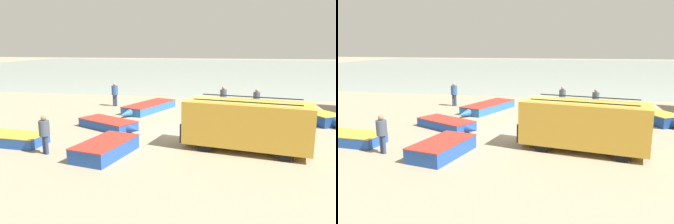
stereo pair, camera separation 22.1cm
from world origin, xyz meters
TOP-DOWN VIEW (x-y plane):
  - ground_plane at (0.00, 0.00)m, footprint 200.00×200.00m
  - sea_water at (0.00, 52.00)m, footprint 120.00×80.00m
  - parked_van at (2.65, -2.58)m, footprint 5.74×2.92m
  - fishing_rowboat_0 at (-3.73, 5.16)m, footprint 3.09×5.60m
  - fishing_rowboat_1 at (6.74, 4.25)m, footprint 3.70×5.19m
  - fishing_rowboat_2 at (-3.12, -4.29)m, footprint 2.18×3.84m
  - fishing_rowboat_3 at (-4.67, -0.03)m, footprint 4.06×2.84m
  - fishing_rowboat_4 at (-8.50, -3.69)m, footprint 4.59×1.70m
  - fishing_rowboat_5 at (0.91, 2.83)m, footprint 2.21×4.53m
  - fisherman_0 at (1.43, 6.13)m, footprint 0.46×0.46m
  - fisherman_1 at (3.64, 5.51)m, footprint 0.45×0.45m
  - fisherman_2 at (-6.73, 6.58)m, footprint 0.47×0.47m
  - fisherman_3 at (-5.74, -4.70)m, footprint 0.44×0.44m

SIDE VIEW (x-z plane):
  - ground_plane at x=0.00m, z-range 0.00..0.00m
  - sea_water at x=0.00m, z-range 0.00..0.01m
  - fishing_rowboat_3 at x=-4.67m, z-range 0.00..0.49m
  - fishing_rowboat_4 at x=-8.50m, z-range 0.00..0.51m
  - fishing_rowboat_5 at x=0.91m, z-range 0.00..0.54m
  - fishing_rowboat_0 at x=-3.73m, z-range 0.00..0.56m
  - fishing_rowboat_2 at x=-3.12m, z-range 0.00..0.63m
  - fishing_rowboat_1 at x=6.74m, z-range 0.00..0.66m
  - fisherman_3 at x=-5.74m, z-range 0.16..1.84m
  - fisherman_1 at x=3.64m, z-range 0.17..1.89m
  - fisherman_0 at x=1.43m, z-range 0.17..1.93m
  - fisherman_2 at x=-6.73m, z-range 0.18..1.97m
  - parked_van at x=2.65m, z-range 0.04..2.36m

